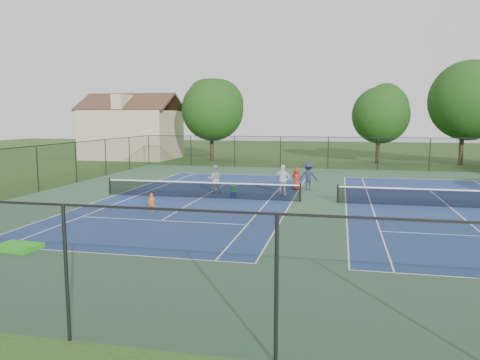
% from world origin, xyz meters
% --- Properties ---
extents(ground, '(140.00, 140.00, 0.00)m').
position_xyz_m(ground, '(0.00, 0.00, 0.00)').
color(ground, '#234716').
rests_on(ground, ground).
extents(court_pad, '(36.00, 36.00, 0.01)m').
position_xyz_m(court_pad, '(0.00, 0.00, 0.00)').
color(court_pad, '#32593C').
rests_on(court_pad, ground).
extents(tennis_court_left, '(12.00, 23.83, 1.07)m').
position_xyz_m(tennis_court_left, '(-7.00, 0.00, 0.10)').
color(tennis_court_left, navy).
rests_on(tennis_court_left, ground).
extents(tennis_court_right, '(12.00, 23.83, 1.07)m').
position_xyz_m(tennis_court_right, '(7.00, 0.00, 0.10)').
color(tennis_court_right, navy).
rests_on(tennis_court_right, ground).
extents(perimeter_fence, '(36.08, 36.08, 3.02)m').
position_xyz_m(perimeter_fence, '(0.00, 0.00, 1.60)').
color(perimeter_fence, black).
rests_on(perimeter_fence, ground).
extents(tree_back_a, '(6.80, 6.80, 9.15)m').
position_xyz_m(tree_back_a, '(-13.00, 24.00, 6.04)').
color(tree_back_a, '#2D2116').
rests_on(tree_back_a, ground).
extents(tree_back_c, '(6.00, 6.00, 8.40)m').
position_xyz_m(tree_back_c, '(5.00, 25.00, 5.48)').
color(tree_back_c, '#2D2116').
rests_on(tree_back_c, ground).
extents(tree_back_d, '(7.80, 7.80, 10.37)m').
position_xyz_m(tree_back_d, '(13.00, 24.00, 6.82)').
color(tree_back_d, '#2D2116').
rests_on(tree_back_d, ground).
extents(clapboard_house, '(10.80, 8.10, 7.65)m').
position_xyz_m(clapboard_house, '(-23.00, 25.00, 3.09)').
color(clapboard_house, tan).
rests_on(clapboard_house, ground).
extents(child_player, '(0.36, 0.25, 0.97)m').
position_xyz_m(child_player, '(-8.24, -4.57, 0.48)').
color(child_player, orange).
rests_on(child_player, ground).
extents(instructor, '(1.06, 0.95, 1.80)m').
position_xyz_m(instructor, '(-6.68, 1.98, 0.90)').
color(instructor, '#9B9A9D').
rests_on(instructor, ground).
extents(bystander_a, '(1.14, 0.51, 1.91)m').
position_xyz_m(bystander_a, '(-2.31, 2.15, 0.95)').
color(bystander_a, silver).
rests_on(bystander_a, ground).
extents(bystander_b, '(1.20, 0.70, 1.85)m').
position_xyz_m(bystander_b, '(-0.91, 4.52, 0.92)').
color(bystander_b, '#1C273E').
rests_on(bystander_b, ground).
extents(bystander_c, '(0.80, 0.58, 1.51)m').
position_xyz_m(bystander_c, '(-1.69, 4.34, 0.75)').
color(bystander_c, maroon).
rests_on(bystander_c, ground).
extents(ball_crate, '(0.43, 0.36, 0.31)m').
position_xyz_m(ball_crate, '(-5.21, 0.97, 0.15)').
color(ball_crate, navy).
rests_on(ball_crate, ground).
extents(ball_hopper, '(0.41, 0.37, 0.37)m').
position_xyz_m(ball_hopper, '(-5.21, 0.97, 0.49)').
color(ball_hopper, green).
rests_on(ball_hopper, ball_crate).
extents(green_tarp, '(1.62, 1.21, 0.18)m').
position_xyz_m(green_tarp, '(-10.35, -12.04, 0.10)').
color(green_tarp, green).
rests_on(green_tarp, ground).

